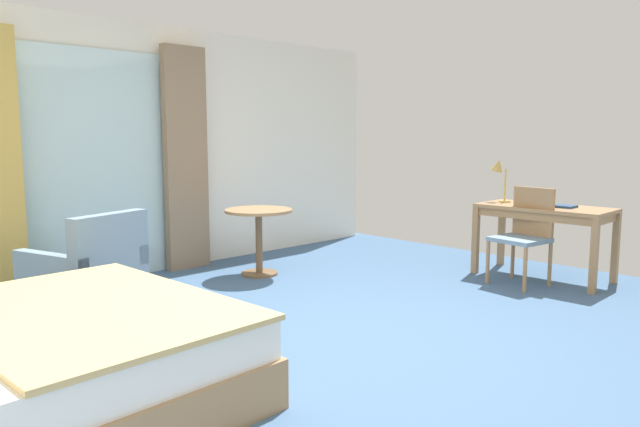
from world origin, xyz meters
The scene contains 11 objects.
ground centered at (0.00, 0.00, -0.05)m, with size 6.99×6.42×0.10m, color #426084.
wall_back centered at (0.00, 2.95, 1.28)m, with size 6.59×0.12×2.56m, color white.
balcony_glass_door centered at (-0.46, 2.87, 1.13)m, with size 1.42×0.02×2.25m, color silver.
curtain_panel_right centered at (0.47, 2.77, 1.18)m, with size 0.49×0.10×2.35m, color #897056.
bed centered at (-2.06, 0.35, 0.27)m, with size 2.08×1.90×0.94m.
writing_desk centered at (2.77, -0.13, 0.64)m, with size 0.64×1.27×0.73m.
desk_chair centered at (2.42, -0.11, 0.52)m, with size 0.50×0.51×0.93m.
desk_lamp centered at (2.82, 0.41, 1.06)m, with size 0.15×0.24×0.46m.
closed_book centered at (2.79, -0.27, 0.74)m, with size 0.18×0.29×0.02m, color navy.
armchair_by_window centered at (-0.99, 1.93, 0.33)m, with size 0.90×0.94×0.83m.
round_cafe_table centered at (0.82, 1.98, 0.51)m, with size 0.69×0.69×0.68m.
Camera 1 is at (-2.94, -2.76, 1.44)m, focal length 33.36 mm.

